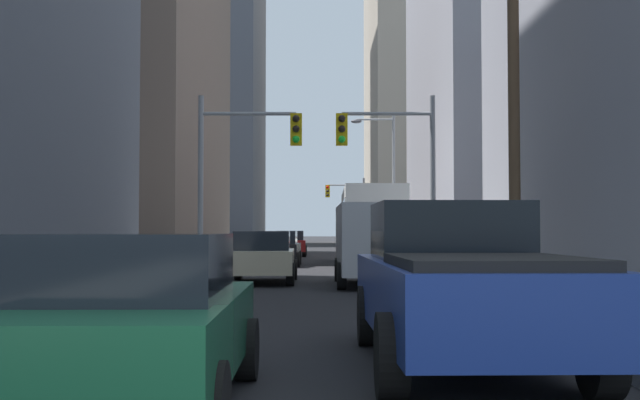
{
  "coord_description": "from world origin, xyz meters",
  "views": [
    {
      "loc": [
        0.11,
        -2.9,
        1.55
      ],
      "look_at": [
        0.0,
        36.62,
        3.05
      ],
      "focal_mm": 44.72,
      "sensor_mm": 36.0,
      "label": 1
    }
  ],
  "objects": [
    {
      "name": "sidewalk_left",
      "position": [
        -4.58,
        50.0,
        0.07
      ],
      "size": [
        2.72,
        160.0,
        0.15
      ],
      "primitive_type": "cube",
      "color": "#9E9E99",
      "rests_on": "ground"
    },
    {
      "name": "sidewalk_right",
      "position": [
        4.58,
        50.0,
        0.07
      ],
      "size": [
        2.72,
        160.0,
        0.15
      ],
      "primitive_type": "cube",
      "color": "#9E9E99",
      "rests_on": "ground"
    },
    {
      "name": "city_bus",
      "position": [
        2.43,
        33.97,
        1.93
      ],
      "size": [
        2.67,
        11.53,
        3.4
      ],
      "color": "silver",
      "rests_on": "ground"
    },
    {
      "name": "pickup_truck_blue",
      "position": [
        1.72,
        6.3,
        0.93
      ],
      "size": [
        2.2,
        5.44,
        1.9
      ],
      "color": "navy",
      "rests_on": "ground"
    },
    {
      "name": "cargo_van_silver",
      "position": [
        1.63,
        19.54,
        1.29
      ],
      "size": [
        2.16,
        5.23,
        2.26
      ],
      "color": "#B7BABF",
      "rests_on": "ground"
    },
    {
      "name": "sedan_green",
      "position": [
        -1.52,
        4.01,
        0.77
      ],
      "size": [
        1.95,
        4.23,
        1.52
      ],
      "color": "#195938",
      "rests_on": "ground"
    },
    {
      "name": "sedan_beige",
      "position": [
        -1.58,
        20.61,
        0.77
      ],
      "size": [
        1.95,
        4.24,
        1.52
      ],
      "color": "#C6B793",
      "rests_on": "ground"
    },
    {
      "name": "sedan_black",
      "position": [
        -1.71,
        31.73,
        0.77
      ],
      "size": [
        1.95,
        4.23,
        1.52
      ],
      "color": "black",
      "rests_on": "ground"
    },
    {
      "name": "sedan_red",
      "position": [
        -1.67,
        44.32,
        0.77
      ],
      "size": [
        1.95,
        4.25,
        1.52
      ],
      "color": "maroon",
      "rests_on": "ground"
    },
    {
      "name": "traffic_signal_near_left",
      "position": [
        -2.38,
        23.23,
        4.02
      ],
      "size": [
        3.42,
        0.44,
        6.0
      ],
      "color": "gray",
      "rests_on": "ground"
    },
    {
      "name": "traffic_signal_near_right",
      "position": [
        2.45,
        23.23,
        4.02
      ],
      "size": [
        3.28,
        0.44,
        6.0
      ],
      "color": "gray",
      "rests_on": "ground"
    },
    {
      "name": "traffic_signal_far_right",
      "position": [
        2.42,
        64.66,
        4.02
      ],
      "size": [
        3.35,
        0.44,
        6.0
      ],
      "color": "gray",
      "rests_on": "ground"
    },
    {
      "name": "utility_pole_right",
      "position": [
        4.86,
        16.47,
        5.17
      ],
      "size": [
        2.2,
        0.28,
        9.8
      ],
      "color": "brown",
      "rests_on": "ground"
    },
    {
      "name": "street_lamp_right",
      "position": [
        3.57,
        38.21,
        4.53
      ],
      "size": [
        2.29,
        0.32,
        7.5
      ],
      "color": "gray",
      "rests_on": "ground"
    },
    {
      "name": "building_left_mid_office",
      "position": [
        -14.85,
        46.69,
        10.68
      ],
      "size": [
        16.02,
        23.02,
        21.36
      ],
      "primitive_type": "cube",
      "color": "#66564C",
      "rests_on": "ground"
    },
    {
      "name": "building_left_far_tower",
      "position": [
        -17.01,
        87.67,
        23.92
      ],
      "size": [
        20.49,
        19.05,
        47.84
      ],
      "primitive_type": "cube",
      "color": "#4C515B",
      "rests_on": "ground"
    },
    {
      "name": "building_right_mid_block",
      "position": [
        14.47,
        44.21,
        12.47
      ],
      "size": [
        16.24,
        20.14,
        24.94
      ],
      "primitive_type": "cube",
      "color": "#93939E",
      "rests_on": "ground"
    }
  ]
}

